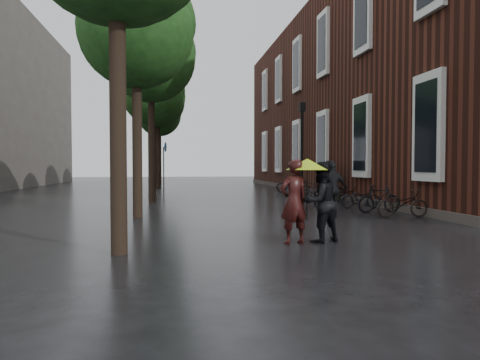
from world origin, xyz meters
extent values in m
plane|color=black|center=(0.00, 0.00, 0.00)|extent=(120.00, 120.00, 0.00)
cube|color=#38160F|center=(10.50, 19.50, 6.00)|extent=(10.00, 33.00, 12.00)
cube|color=silver|center=(5.45, 5.50, 3.00)|extent=(0.25, 1.60, 3.60)
cube|color=black|center=(5.35, 5.50, 3.00)|extent=(0.10, 1.20, 3.00)
cube|color=silver|center=(5.45, 10.50, 3.00)|extent=(0.25, 1.60, 3.60)
cube|color=black|center=(5.35, 10.50, 3.00)|extent=(0.10, 1.20, 3.00)
cube|color=silver|center=(5.45, 10.50, 8.50)|extent=(0.25, 1.60, 3.60)
cube|color=black|center=(5.35, 10.50, 8.50)|extent=(0.10, 1.20, 3.00)
cube|color=silver|center=(5.45, 15.50, 3.00)|extent=(0.25, 1.60, 3.60)
cube|color=black|center=(5.35, 15.50, 3.00)|extent=(0.10, 1.20, 3.00)
cube|color=silver|center=(5.45, 15.50, 8.50)|extent=(0.25, 1.60, 3.60)
cube|color=black|center=(5.35, 15.50, 8.50)|extent=(0.10, 1.20, 3.00)
cube|color=silver|center=(5.45, 20.50, 3.00)|extent=(0.25, 1.60, 3.60)
cube|color=black|center=(5.35, 20.50, 3.00)|extent=(0.10, 1.20, 3.00)
cube|color=silver|center=(5.45, 20.50, 8.50)|extent=(0.25, 1.60, 3.60)
cube|color=black|center=(5.35, 20.50, 8.50)|extent=(0.10, 1.20, 3.00)
cube|color=silver|center=(5.45, 25.50, 3.00)|extent=(0.25, 1.60, 3.60)
cube|color=black|center=(5.35, 25.50, 3.00)|extent=(0.10, 1.20, 3.00)
cube|color=silver|center=(5.45, 25.50, 8.50)|extent=(0.25, 1.60, 3.60)
cube|color=black|center=(5.35, 25.50, 8.50)|extent=(0.10, 1.20, 3.00)
cube|color=silver|center=(5.45, 30.50, 3.00)|extent=(0.25, 1.60, 3.60)
cube|color=black|center=(5.35, 30.50, 3.00)|extent=(0.10, 1.20, 3.00)
cube|color=silver|center=(5.45, 30.50, 8.50)|extent=(0.25, 1.60, 3.60)
cube|color=black|center=(5.35, 30.50, 8.50)|extent=(0.10, 1.20, 3.00)
cube|color=#3F3833|center=(5.60, 19.50, 0.15)|extent=(0.40, 33.00, 0.30)
cylinder|color=black|center=(-4.00, 1.00, 2.34)|extent=(0.32, 0.32, 4.68)
cylinder|color=black|center=(-4.10, 7.00, 2.25)|extent=(0.32, 0.32, 4.51)
cylinder|color=black|center=(-3.90, 13.00, 2.48)|extent=(0.32, 0.32, 4.95)
cylinder|color=black|center=(-4.05, 19.00, 2.20)|extent=(0.32, 0.32, 4.40)
cylinder|color=black|center=(-3.95, 25.00, 2.39)|extent=(0.32, 0.32, 4.79)
cylinder|color=black|center=(-4.00, 31.00, 2.28)|extent=(0.32, 0.32, 4.57)
imported|color=black|center=(-0.34, 1.53, 0.93)|extent=(0.77, 0.61, 1.86)
imported|color=black|center=(0.30, 1.63, 0.90)|extent=(1.05, 0.93, 1.81)
cylinder|color=black|center=(0.00, 1.66, 1.12)|extent=(0.02, 0.02, 1.26)
cone|color=#AEDB17|center=(0.00, 1.66, 1.75)|extent=(0.99, 0.99, 0.25)
cylinder|color=black|center=(0.00, 1.66, 1.92)|extent=(0.02, 0.02, 0.08)
imported|color=black|center=(2.25, 5.88, 0.95)|extent=(1.17, 0.64, 1.89)
imported|color=black|center=(4.55, 5.56, 0.46)|extent=(1.80, 0.70, 0.93)
imported|color=black|center=(4.47, 6.99, 0.51)|extent=(1.69, 0.51, 1.01)
imported|color=black|center=(4.55, 8.71, 0.42)|extent=(1.67, 0.79, 0.84)
imported|color=black|center=(4.68, 10.53, 0.41)|extent=(1.58, 0.59, 0.82)
imported|color=black|center=(4.53, 12.02, 0.52)|extent=(1.79, 0.83, 1.04)
imported|color=black|center=(4.48, 13.65, 0.45)|extent=(1.80, 0.88, 0.91)
imported|color=black|center=(4.74, 15.67, 0.45)|extent=(1.53, 0.52, 0.91)
imported|color=black|center=(4.44, 17.08, 0.42)|extent=(1.61, 0.60, 0.84)
imported|color=black|center=(4.43, 18.67, 0.52)|extent=(1.76, 0.69, 1.03)
cube|color=black|center=(4.66, 12.52, 0.98)|extent=(0.27, 1.30, 1.96)
cube|color=white|center=(4.51, 12.52, 1.03)|extent=(0.04, 1.09, 1.60)
cylinder|color=black|center=(2.30, 9.38, 2.01)|extent=(0.12, 0.12, 4.01)
cube|color=black|center=(2.30, 9.38, 4.11)|extent=(0.22, 0.22, 0.35)
sphere|color=#FFE5B2|center=(2.30, 9.38, 4.11)|extent=(0.18, 0.18, 0.18)
cylinder|color=#262628|center=(-3.43, 18.24, 1.41)|extent=(0.07, 0.07, 2.82)
cylinder|color=#0C4887|center=(-3.32, 18.24, 2.82)|extent=(0.03, 0.56, 0.56)
camera|label=1|loc=(-3.00, -7.51, 1.72)|focal=32.00mm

